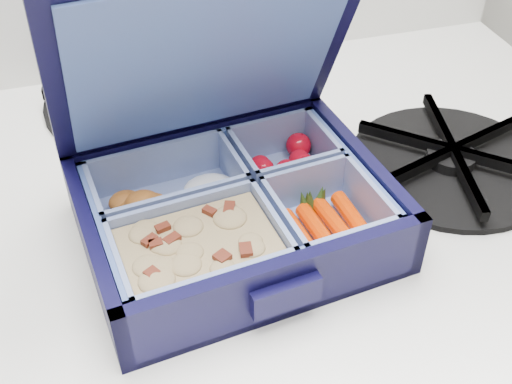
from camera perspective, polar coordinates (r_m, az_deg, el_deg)
name	(u,v)px	position (r m, az deg, el deg)	size (l,w,h in m)	color
bento_box	(235,212)	(0.47, -1.89, -1.80)	(0.22, 0.17, 0.05)	black
burner_grate	(452,155)	(0.57, 16.99, 3.14)	(0.17, 0.17, 0.02)	black
burner_grate_rear	(138,94)	(0.64, -10.43, 8.60)	(0.18, 0.18, 0.02)	black
fork	(245,135)	(0.59, -1.01, 5.12)	(0.02, 0.18, 0.01)	silver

